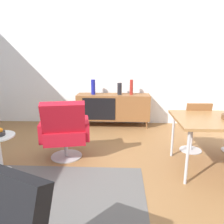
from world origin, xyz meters
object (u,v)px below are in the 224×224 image
vase_ceramic_small (131,87)px  vase_sculptural_dark (93,87)px  dining_chair_back_left (194,125)px  lounge_chair_red (65,130)px  vase_cobalt (120,89)px  sideboard (113,107)px

vase_ceramic_small → vase_sculptural_dark: bearing=180.0°
dining_chair_back_left → lounge_chair_red: lounge_chair_red is taller
dining_chair_back_left → lounge_chair_red: 2.05m
vase_cobalt → lounge_chair_red: size_ratio=0.27×
vase_cobalt → dining_chair_back_left: (1.22, -1.35, -0.38)m
vase_sculptural_dark → vase_ceramic_small: size_ratio=0.99×
sideboard → lounge_chair_red: bearing=-111.3°
sideboard → vase_ceramic_small: size_ratio=4.90×
sideboard → lounge_chair_red: 1.81m
vase_cobalt → dining_chair_back_left: bearing=-47.8°
vase_ceramic_small → sideboard: bearing=-179.7°
dining_chair_back_left → vase_cobalt: bearing=132.2°
vase_ceramic_small → dining_chair_back_left: 1.71m
sideboard → lounge_chair_red: (-0.66, -1.68, 0.03)m
vase_cobalt → sideboard: bearing=-179.2°
vase_sculptural_dark → vase_cobalt: bearing=0.0°
sideboard → vase_sculptural_dark: 0.62m
vase_sculptural_dark → dining_chair_back_left: bearing=-36.8°
vase_cobalt → dining_chair_back_left: vase_cobalt is taller
vase_sculptural_dark → lounge_chair_red: (-0.22, -1.68, -0.42)m
vase_sculptural_dark → sideboard: bearing=-0.2°
dining_chair_back_left → sideboard: bearing=135.3°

